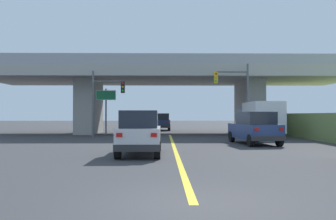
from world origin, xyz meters
name	(u,v)px	position (x,y,z in m)	size (l,w,h in m)	color
ground	(169,133)	(0.00, 28.78, 0.00)	(160.00, 160.00, 0.00)	#353538
overpass_bridge	(169,83)	(0.00, 28.78, 5.05)	(35.46, 10.49, 7.12)	#A8A59E
lane_divider_stripe	(174,148)	(0.00, 12.95, 0.00)	(0.20, 25.90, 0.01)	yellow
suv_lead	(140,133)	(-1.68, 9.26, 1.01)	(1.89, 4.50, 2.02)	silver
suv_crossing	(254,128)	(5.09, 15.26, 1.02)	(2.48, 5.00, 2.02)	navy
box_truck	(260,119)	(7.29, 22.13, 1.52)	(2.33, 6.47, 2.86)	navy
sedan_oncoming	(161,122)	(-0.82, 36.09, 1.02)	(2.06, 4.61, 2.02)	navy
traffic_signal_nearside	(237,91)	(5.54, 22.80, 3.87)	(2.91, 0.36, 6.10)	#56595E
traffic_signal_farside	(104,96)	(-5.56, 22.83, 3.39)	(2.72, 0.36, 5.50)	#56595E
highway_sign	(106,101)	(-5.85, 25.84, 3.15)	(1.82, 0.17, 4.24)	#56595E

